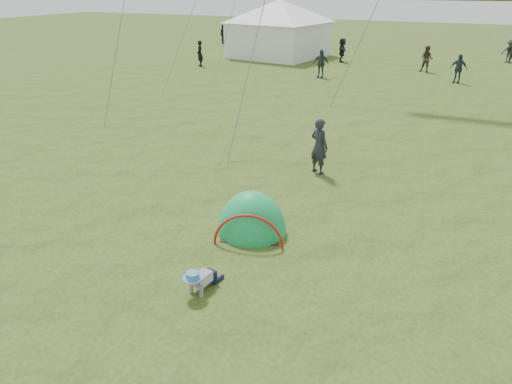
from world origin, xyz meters
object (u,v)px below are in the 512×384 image
at_px(standing_adult, 319,146).
at_px(event_marquee, 279,27).
at_px(crawling_toddler, 200,279).
at_px(popup_tent, 252,233).

distance_m(standing_adult, event_marquee, 24.27).
bearing_deg(crawling_toddler, standing_adult, 97.53).
bearing_deg(standing_adult, popup_tent, 111.00).
relative_size(crawling_toddler, standing_adult, 0.41).
xyz_separation_m(crawling_toddler, event_marquee, (-9.95, 28.57, 1.98)).
bearing_deg(standing_adult, event_marquee, -40.68).
relative_size(crawling_toddler, event_marquee, 0.11).
xyz_separation_m(standing_adult, event_marquee, (-10.16, 22.00, 1.40)).
height_order(popup_tent, event_marquee, event_marquee).
xyz_separation_m(popup_tent, event_marquee, (-9.90, 26.20, 2.24)).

